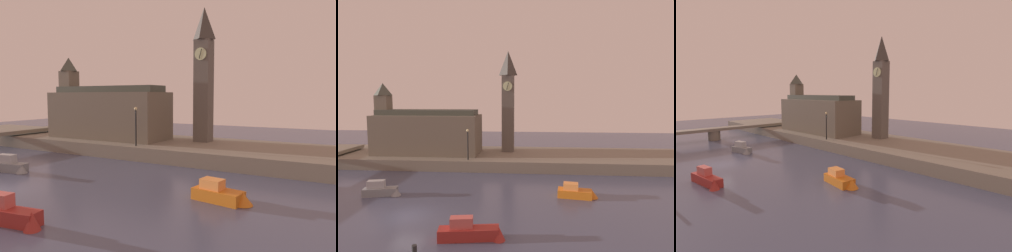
# 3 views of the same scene
# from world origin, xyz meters

# --- Properties ---
(ground_plane) EXTENTS (120.00, 120.00, 0.00)m
(ground_plane) POSITION_xyz_m (0.00, 0.00, 0.00)
(ground_plane) COLOR #474C66
(far_embankment) EXTENTS (70.00, 12.00, 1.50)m
(far_embankment) POSITION_xyz_m (0.00, 20.00, 0.75)
(far_embankment) COLOR slate
(far_embankment) RESTS_ON ground
(clock_tower) EXTENTS (2.04, 2.10, 15.67)m
(clock_tower) POSITION_xyz_m (7.00, 21.92, 9.63)
(clock_tower) COLOR #5B544C
(clock_tower) RESTS_ON far_embankment
(parliament_hall) EXTENTS (15.79, 6.00, 10.68)m
(parliament_hall) POSITION_xyz_m (-5.51, 19.18, 4.83)
(parliament_hall) COLOR #6B6051
(parliament_hall) RESTS_ON far_embankment
(streetlamp) EXTENTS (0.36, 0.36, 4.23)m
(streetlamp) POSITION_xyz_m (2.02, 15.03, 4.11)
(streetlamp) COLOR black
(streetlamp) RESTS_ON far_embankment
(boat_cruiser_grey) EXTENTS (3.97, 1.80, 1.55)m
(boat_cruiser_grey) POSITION_xyz_m (-4.61, 4.61, 0.56)
(boat_cruiser_grey) COLOR gray
(boat_cruiser_grey) RESTS_ON ground
(boat_patrol_orange) EXTENTS (4.15, 1.96, 1.44)m
(boat_patrol_orange) POSITION_xyz_m (15.22, 5.69, 0.51)
(boat_patrol_orange) COLOR orange
(boat_patrol_orange) RESTS_ON ground
(boat_dinghy_red) EXTENTS (4.86, 1.67, 1.67)m
(boat_dinghy_red) POSITION_xyz_m (6.39, -3.45, 0.55)
(boat_dinghy_red) COLOR maroon
(boat_dinghy_red) RESTS_ON ground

